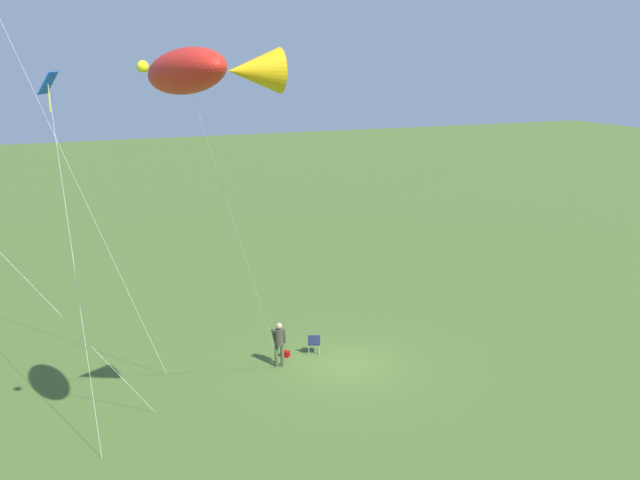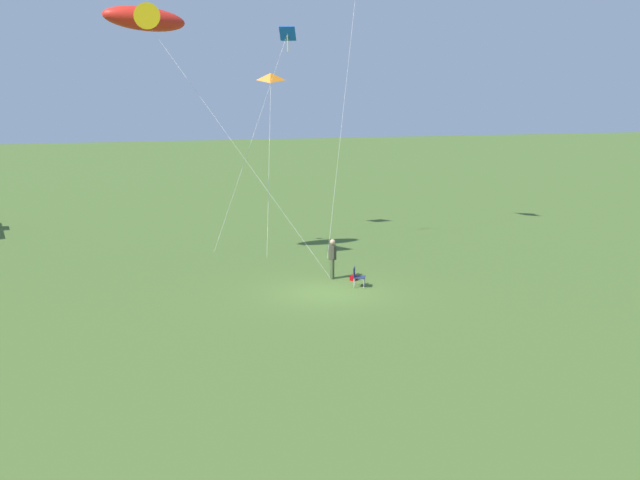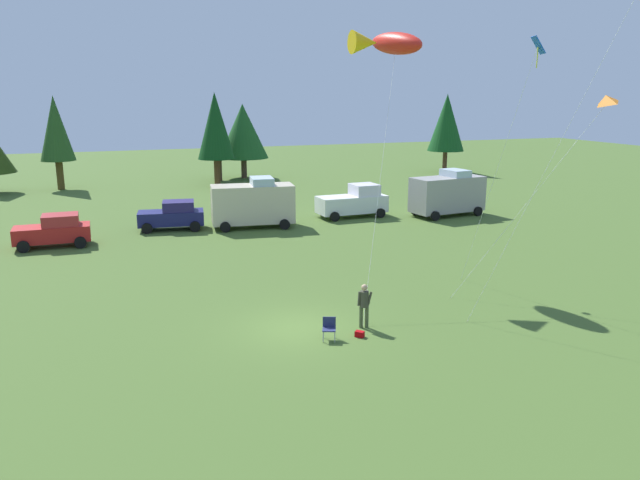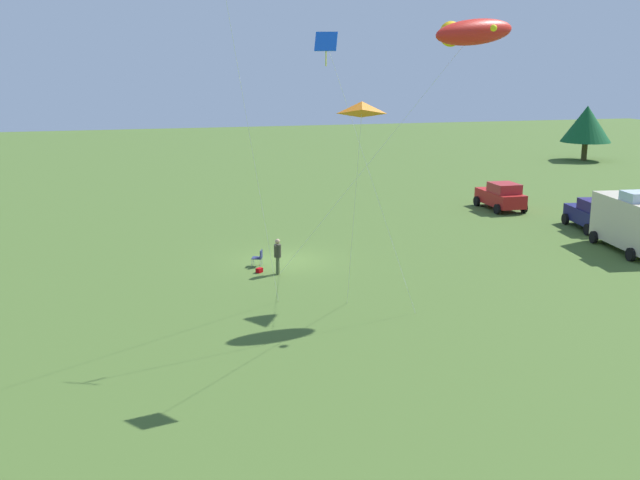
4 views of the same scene
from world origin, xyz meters
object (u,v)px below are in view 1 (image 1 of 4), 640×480
object	(u,v)px
folding_chair	(314,342)
kite_diamond_blue	(50,98)
backpack_on_grass	(285,354)
person_kite_flyer	(279,341)
kite_large_fish	(203,71)

from	to	relation	value
folding_chair	kite_diamond_blue	world-z (taller)	kite_diamond_blue
backpack_on_grass	person_kite_flyer	bearing A→B (deg)	57.07
person_kite_flyer	kite_large_fish	world-z (taller)	kite_large_fish
backpack_on_grass	kite_large_fish	bearing A→B (deg)	59.35
kite_large_fish	kite_diamond_blue	bearing A→B (deg)	-66.02
backpack_on_grass	kite_large_fish	world-z (taller)	kite_large_fish
folding_chair	backpack_on_grass	world-z (taller)	folding_chair
backpack_on_grass	kite_diamond_blue	xyz separation A→B (m)	(7.91, 1.32, 10.08)
person_kite_flyer	folding_chair	distance (m)	1.85
person_kite_flyer	kite_diamond_blue	size ratio (longest dim) A/B	0.16
folding_chair	backpack_on_grass	size ratio (longest dim) A/B	2.56
person_kite_flyer	folding_chair	size ratio (longest dim) A/B	2.12
kite_diamond_blue	person_kite_flyer	bearing A→B (deg)	-176.00
kite_large_fish	person_kite_flyer	bearing A→B (deg)	-120.40
kite_large_fish	folding_chair	bearing A→B (deg)	-126.82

